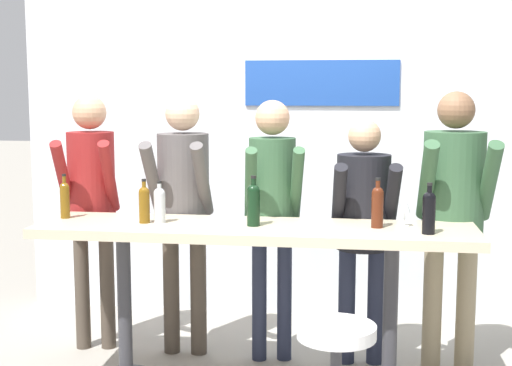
{
  "coord_description": "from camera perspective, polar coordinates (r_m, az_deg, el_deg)",
  "views": [
    {
      "loc": [
        0.63,
        -4.25,
        1.87
      ],
      "look_at": [
        0.0,
        0.09,
        1.28
      ],
      "focal_mm": 50.0,
      "sensor_mm": 36.0,
      "label": 1
    }
  ],
  "objects": [
    {
      "name": "person_center_left",
      "position": [
        4.8,
        1.31,
        -1.25
      ],
      "size": [
        0.44,
        0.57,
        1.79
      ],
      "rotation": [
        0.0,
        0.0,
        0.18
      ],
      "color": "#23283D",
      "rests_on": "ground_plane"
    },
    {
      "name": "back_wall",
      "position": [
        5.84,
        2.05,
        3.06
      ],
      "size": [
        4.3,
        0.12,
        2.81
      ],
      "color": "silver",
      "rests_on": "ground_plane"
    },
    {
      "name": "person_center_right",
      "position": [
        4.81,
        15.5,
        -1.33
      ],
      "size": [
        0.48,
        0.59,
        1.85
      ],
      "rotation": [
        0.0,
        0.0,
        0.03
      ],
      "color": "gray",
      "rests_on": "ground_plane"
    },
    {
      "name": "wine_bottle_2",
      "position": [
        4.21,
        13.67,
        -2.14
      ],
      "size": [
        0.08,
        0.08,
        0.3
      ],
      "color": "black",
      "rests_on": "tasting_table"
    },
    {
      "name": "person_center",
      "position": [
        4.81,
        8.57,
        -2.52
      ],
      "size": [
        0.46,
        0.55,
        1.67
      ],
      "rotation": [
        0.0,
        0.0,
        0.09
      ],
      "color": "#23283D",
      "rests_on": "ground_plane"
    },
    {
      "name": "person_left",
      "position": [
        4.95,
        -5.85,
        -1.0
      ],
      "size": [
        0.43,
        0.55,
        1.82
      ],
      "rotation": [
        0.0,
        0.0,
        0.01
      ],
      "color": "#473D33",
      "rests_on": "ground_plane"
    },
    {
      "name": "wine_bottle_5",
      "position": [
        4.48,
        -7.72,
        -1.62
      ],
      "size": [
        0.07,
        0.07,
        0.26
      ],
      "color": "#B7BCC1",
      "rests_on": "tasting_table"
    },
    {
      "name": "wine_bottle_1",
      "position": [
        4.76,
        -15.05,
        -1.19
      ],
      "size": [
        0.06,
        0.06,
        0.29
      ],
      "color": "brown",
      "rests_on": "tasting_table"
    },
    {
      "name": "wine_glass_0",
      "position": [
        4.42,
        11.81,
        -1.81
      ],
      "size": [
        0.07,
        0.07,
        0.18
      ],
      "color": "silver",
      "rests_on": "tasting_table"
    },
    {
      "name": "person_far_left",
      "position": [
        5.15,
        -13.03,
        -0.67
      ],
      "size": [
        0.45,
        0.59,
        1.82
      ],
      "rotation": [
        0.0,
        0.0,
        0.16
      ],
      "color": "#473D33",
      "rests_on": "ground_plane"
    },
    {
      "name": "tasting_table",
      "position": [
        4.4,
        -0.18,
        -5.23
      ],
      "size": [
        2.7,
        0.63,
        1.03
      ],
      "color": "beige",
      "rests_on": "ground_plane"
    },
    {
      "name": "wine_bottle_0",
      "position": [
        4.34,
        9.69,
        -1.73
      ],
      "size": [
        0.07,
        0.07,
        0.3
      ],
      "color": "#4C1E0F",
      "rests_on": "tasting_table"
    },
    {
      "name": "wine_bottle_4",
      "position": [
        4.34,
        -0.24,
        -1.59
      ],
      "size": [
        0.08,
        0.08,
        0.31
      ],
      "color": "black",
      "rests_on": "tasting_table"
    },
    {
      "name": "bar_stool",
      "position": [
        3.87,
        6.41,
        -14.23
      ],
      "size": [
        0.44,
        0.44,
        0.65
      ],
      "color": "#333338",
      "rests_on": "ground_plane"
    },
    {
      "name": "wine_bottle_3",
      "position": [
        4.49,
        -8.93,
        -1.57
      ],
      "size": [
        0.07,
        0.07,
        0.28
      ],
      "color": "brown",
      "rests_on": "tasting_table"
    }
  ]
}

